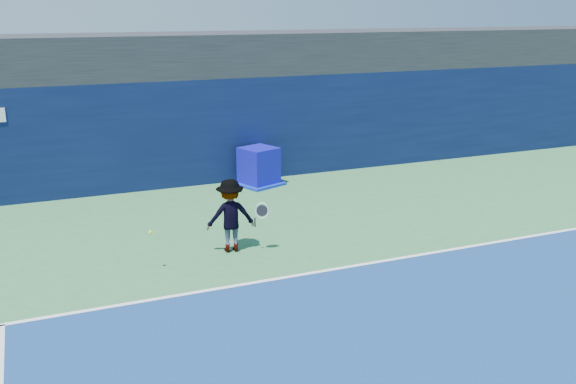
% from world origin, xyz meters
% --- Properties ---
extents(ground, '(80.00, 80.00, 0.00)m').
position_xyz_m(ground, '(0.00, 0.00, 0.00)').
color(ground, '#32703E').
rests_on(ground, ground).
extents(baseline, '(24.00, 0.10, 0.01)m').
position_xyz_m(baseline, '(0.00, 3.00, 0.01)').
color(baseline, white).
rests_on(baseline, ground).
extents(stadium_band, '(36.00, 3.00, 1.20)m').
position_xyz_m(stadium_band, '(0.00, 11.50, 3.60)').
color(stadium_band, black).
rests_on(stadium_band, back_wall_assembly).
extents(back_wall_assembly, '(36.00, 1.03, 3.00)m').
position_xyz_m(back_wall_assembly, '(-0.00, 10.50, 1.50)').
color(back_wall_assembly, '#091236').
rests_on(back_wall_assembly, ground).
extents(equipment_cart, '(1.46, 1.46, 1.09)m').
position_xyz_m(equipment_cart, '(1.74, 9.42, 0.50)').
color(equipment_cart, '#0F0B9D').
rests_on(equipment_cart, ground).
extents(tennis_player, '(1.27, 0.73, 1.55)m').
position_xyz_m(tennis_player, '(-0.57, 4.75, 0.78)').
color(tennis_player, white).
rests_on(tennis_player, ground).
extents(tennis_ball, '(0.07, 0.07, 0.07)m').
position_xyz_m(tennis_ball, '(-2.31, 4.30, 0.79)').
color(tennis_ball, '#D2E519').
rests_on(tennis_ball, ground).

